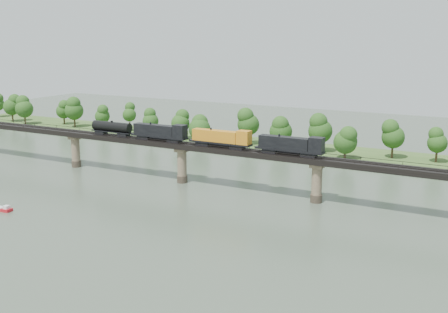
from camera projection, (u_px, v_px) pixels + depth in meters
The scene contains 7 objects.
ground at pixel (114, 211), 134.16m from camera, with size 400.00×400.00×0.00m, color #394738.
far_bank at pixel (263, 146), 206.83m from camera, with size 300.00×24.00×1.60m, color #355321.
bridge at pixel (182, 164), 158.69m from camera, with size 236.00×30.00×11.50m.
bridge_superstructure at pixel (182, 142), 157.33m from camera, with size 220.00×4.90×0.75m.
far_treeline at pixel (238, 125), 205.11m from camera, with size 289.06×17.54×13.60m.
freight_train at pixel (199, 136), 154.13m from camera, with size 73.55×2.87×5.06m.
motorboat at pixel (2, 209), 134.25m from camera, with size 5.32×2.32×1.45m.
Camera 1 is at (84.57, -99.89, 41.58)m, focal length 45.00 mm.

